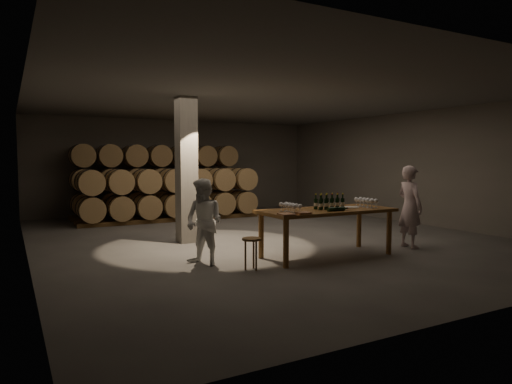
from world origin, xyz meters
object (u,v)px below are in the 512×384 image
tasting_table (327,215)px  plate (352,207)px  stool (252,244)px  bottle_cluster (329,203)px  person_woman (204,222)px  person_man (410,207)px  notebook_near (303,213)px

tasting_table → plate: (0.60, -0.01, 0.11)m
plate → stool: plate is taller
plate → stool: bearing=-173.7°
bottle_cluster → person_woman: person_woman is taller
person_man → stool: bearing=95.5°
notebook_near → bottle_cluster: bearing=27.9°
bottle_cluster → plate: (0.53, -0.02, -0.10)m
bottle_cluster → stool: (-1.82, -0.28, -0.57)m
stool → notebook_near: bearing=-8.7°
plate → person_man: size_ratio=0.17×
plate → person_woman: person_woman is taller
plate → tasting_table: bearing=179.2°
plate → stool: (-2.35, -0.26, -0.47)m
person_man → person_woman: 4.39m
person_man → person_woman: size_ratio=1.14×
tasting_table → bottle_cluster: bearing=8.7°
notebook_near → person_woman: 1.72m
bottle_cluster → person_woman: bearing=169.6°
tasting_table → person_man: 2.05m
tasting_table → person_man: (2.05, -0.13, 0.06)m
bottle_cluster → plate: size_ratio=2.09×
tasting_table → bottle_cluster: 0.22m
notebook_near → tasting_table: bearing=29.1°
tasting_table → notebook_near: size_ratio=10.74×
bottle_cluster → notebook_near: size_ratio=2.46×
notebook_near → person_woman: bearing=152.6°
tasting_table → stool: bearing=-171.3°
bottle_cluster → person_man: 1.99m
tasting_table → bottle_cluster: (0.07, 0.01, 0.21)m
person_woman → tasting_table: bearing=50.0°
bottle_cluster → person_woman: (-2.37, 0.43, -0.25)m
notebook_near → stool: bearing=173.8°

